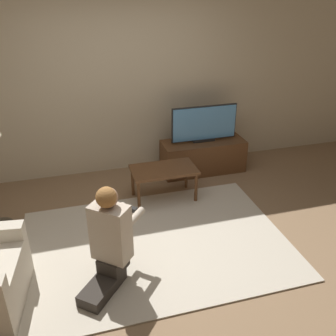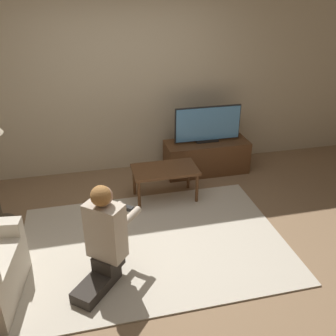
{
  "view_description": "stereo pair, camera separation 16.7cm",
  "coord_description": "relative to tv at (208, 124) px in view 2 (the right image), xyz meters",
  "views": [
    {
      "loc": [
        -0.76,
        -3.14,
        2.55
      ],
      "look_at": [
        0.29,
        0.55,
        0.61
      ],
      "focal_mm": 40.0,
      "sensor_mm": 36.0,
      "label": 1
    },
    {
      "loc": [
        -0.6,
        -3.18,
        2.55
      ],
      "look_at": [
        0.29,
        0.55,
        0.61
      ],
      "focal_mm": 40.0,
      "sensor_mm": 36.0,
      "label": 2
    }
  ],
  "objects": [
    {
      "name": "ground_plane",
      "position": [
        -1.09,
        -1.5,
        -0.74
      ],
      "size": [
        10.0,
        10.0,
        0.0
      ],
      "primitive_type": "plane",
      "color": "#896B4C"
    },
    {
      "name": "wall_back",
      "position": [
        -1.09,
        0.43,
        0.56
      ],
      "size": [
        10.0,
        0.06,
        2.6
      ],
      "color": "beige",
      "rests_on": "ground_plane"
    },
    {
      "name": "rug",
      "position": [
        -1.09,
        -1.5,
        -0.73
      ],
      "size": [
        2.78,
        1.96,
        0.02
      ],
      "color": "beige",
      "rests_on": "ground_plane"
    },
    {
      "name": "tv_stand",
      "position": [
        0.0,
        -0.0,
        -0.5
      ],
      "size": [
        1.2,
        0.46,
        0.47
      ],
      "color": "brown",
      "rests_on": "ground_plane"
    },
    {
      "name": "tv",
      "position": [
        0.0,
        0.0,
        0.0
      ],
      "size": [
        0.95,
        0.08,
        0.52
      ],
      "color": "black",
      "rests_on": "tv_stand"
    },
    {
      "name": "coffee_table",
      "position": [
        -0.76,
        -0.61,
        -0.35
      ],
      "size": [
        0.81,
        0.47,
        0.43
      ],
      "color": "brown",
      "rests_on": "ground_plane"
    },
    {
      "name": "person_kneeling",
      "position": [
        -1.61,
        -1.91,
        -0.25
      ],
      "size": [
        0.74,
        0.81,
        0.99
      ],
      "rotation": [
        0.0,
        0.0,
        2.44
      ],
      "color": "#332D28",
      "rests_on": "rug"
    }
  ]
}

